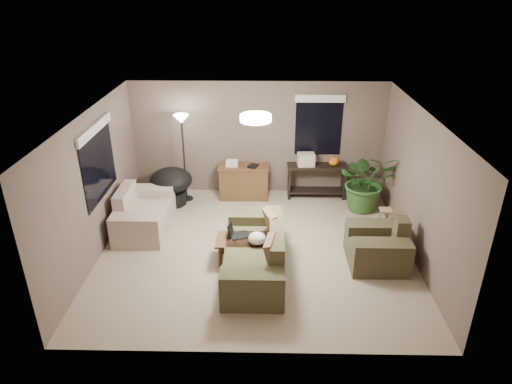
{
  "coord_description": "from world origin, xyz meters",
  "views": [
    {
      "loc": [
        0.15,
        -6.99,
        4.48
      ],
      "look_at": [
        0.0,
        0.2,
        1.05
      ],
      "focal_mm": 32.0,
      "sensor_mm": 36.0,
      "label": 1
    }
  ],
  "objects_px": {
    "armchair": "(378,248)",
    "houseplant": "(366,187)",
    "floor_lamp": "(182,130)",
    "main_sofa": "(257,255)",
    "desk": "(244,182)",
    "coffee_table": "(245,242)",
    "console_table": "(316,179)",
    "papasan_chair": "(171,184)",
    "loveseat": "(143,215)",
    "cat_scratching_post": "(384,223)"
  },
  "relations": [
    {
      "from": "armchair",
      "to": "floor_lamp",
      "type": "xyz_separation_m",
      "value": [
        -3.65,
        2.39,
        1.3
      ]
    },
    {
      "from": "armchair",
      "to": "coffee_table",
      "type": "height_order",
      "value": "armchair"
    },
    {
      "from": "houseplant",
      "to": "cat_scratching_post",
      "type": "distance_m",
      "value": 1.05
    },
    {
      "from": "main_sofa",
      "to": "coffee_table",
      "type": "relative_size",
      "value": 2.2
    },
    {
      "from": "loveseat",
      "to": "papasan_chair",
      "type": "bearing_deg",
      "value": 71.8
    },
    {
      "from": "loveseat",
      "to": "cat_scratching_post",
      "type": "height_order",
      "value": "loveseat"
    },
    {
      "from": "coffee_table",
      "to": "armchair",
      "type": "bearing_deg",
      "value": -0.84
    },
    {
      "from": "desk",
      "to": "floor_lamp",
      "type": "xyz_separation_m",
      "value": [
        -1.26,
        -0.12,
        1.22
      ]
    },
    {
      "from": "main_sofa",
      "to": "floor_lamp",
      "type": "xyz_separation_m",
      "value": [
        -1.59,
        2.67,
        1.3
      ]
    },
    {
      "from": "main_sofa",
      "to": "console_table",
      "type": "height_order",
      "value": "main_sofa"
    },
    {
      "from": "coffee_table",
      "to": "cat_scratching_post",
      "type": "distance_m",
      "value": 2.79
    },
    {
      "from": "papasan_chair",
      "to": "cat_scratching_post",
      "type": "relative_size",
      "value": 1.96
    },
    {
      "from": "armchair",
      "to": "houseplant",
      "type": "bearing_deg",
      "value": 85.26
    },
    {
      "from": "floor_lamp",
      "to": "papasan_chair",
      "type": "bearing_deg",
      "value": -140.67
    },
    {
      "from": "floor_lamp",
      "to": "cat_scratching_post",
      "type": "bearing_deg",
      "value": -19.01
    },
    {
      "from": "loveseat",
      "to": "coffee_table",
      "type": "xyz_separation_m",
      "value": [
        2.03,
        -1.05,
        0.06
      ]
    },
    {
      "from": "floor_lamp",
      "to": "houseplant",
      "type": "bearing_deg",
      "value": -5.89
    },
    {
      "from": "main_sofa",
      "to": "cat_scratching_post",
      "type": "xyz_separation_m",
      "value": [
        2.41,
        1.29,
        -0.08
      ]
    },
    {
      "from": "coffee_table",
      "to": "cat_scratching_post",
      "type": "relative_size",
      "value": 2.0
    },
    {
      "from": "main_sofa",
      "to": "coffee_table",
      "type": "bearing_deg",
      "value": 122.78
    },
    {
      "from": "console_table",
      "to": "main_sofa",
      "type": "bearing_deg",
      "value": -113.93
    },
    {
      "from": "main_sofa",
      "to": "desk",
      "type": "height_order",
      "value": "main_sofa"
    },
    {
      "from": "console_table",
      "to": "papasan_chair",
      "type": "distance_m",
      "value": 3.16
    },
    {
      "from": "papasan_chair",
      "to": "houseplant",
      "type": "xyz_separation_m",
      "value": [
        4.09,
        -0.17,
        0.04
      ]
    },
    {
      "from": "armchair",
      "to": "floor_lamp",
      "type": "relative_size",
      "value": 0.52
    },
    {
      "from": "coffee_table",
      "to": "desk",
      "type": "bearing_deg",
      "value": 93.12
    },
    {
      "from": "loveseat",
      "to": "armchair",
      "type": "bearing_deg",
      "value": -14.23
    },
    {
      "from": "papasan_chair",
      "to": "coffee_table",
      "type": "bearing_deg",
      "value": -51.98
    },
    {
      "from": "armchair",
      "to": "houseplant",
      "type": "height_order",
      "value": "houseplant"
    },
    {
      "from": "papasan_chair",
      "to": "armchair",
      "type": "bearing_deg",
      "value": -28.94
    },
    {
      "from": "cat_scratching_post",
      "to": "armchair",
      "type": "bearing_deg",
      "value": -109.33
    },
    {
      "from": "armchair",
      "to": "cat_scratching_post",
      "type": "bearing_deg",
      "value": 70.67
    },
    {
      "from": "console_table",
      "to": "loveseat",
      "type": "bearing_deg",
      "value": -156.84
    },
    {
      "from": "console_table",
      "to": "houseplant",
      "type": "xyz_separation_m",
      "value": [
        0.96,
        -0.58,
        0.07
      ]
    },
    {
      "from": "armchair",
      "to": "papasan_chair",
      "type": "bearing_deg",
      "value": 151.06
    },
    {
      "from": "console_table",
      "to": "cat_scratching_post",
      "type": "height_order",
      "value": "console_table"
    },
    {
      "from": "console_table",
      "to": "papasan_chair",
      "type": "bearing_deg",
      "value": -172.6
    },
    {
      "from": "console_table",
      "to": "houseplant",
      "type": "relative_size",
      "value": 1.0
    },
    {
      "from": "houseplant",
      "to": "console_table",
      "type": "bearing_deg",
      "value": 149.0
    },
    {
      "from": "coffee_table",
      "to": "papasan_chair",
      "type": "xyz_separation_m",
      "value": [
        -1.67,
        2.14,
        0.11
      ]
    },
    {
      "from": "console_table",
      "to": "cat_scratching_post",
      "type": "distance_m",
      "value": 1.95
    },
    {
      "from": "armchair",
      "to": "coffee_table",
      "type": "distance_m",
      "value": 2.25
    },
    {
      "from": "main_sofa",
      "to": "papasan_chair",
      "type": "xyz_separation_m",
      "value": [
        -1.87,
        2.44,
        0.17
      ]
    },
    {
      "from": "console_table",
      "to": "papasan_chair",
      "type": "height_order",
      "value": "papasan_chair"
    },
    {
      "from": "coffee_table",
      "to": "floor_lamp",
      "type": "distance_m",
      "value": 3.01
    },
    {
      "from": "main_sofa",
      "to": "houseplant",
      "type": "bearing_deg",
      "value": 45.61
    },
    {
      "from": "desk",
      "to": "papasan_chair",
      "type": "bearing_deg",
      "value": -167.39
    },
    {
      "from": "cat_scratching_post",
      "to": "coffee_table",
      "type": "bearing_deg",
      "value": -159.39
    },
    {
      "from": "loveseat",
      "to": "floor_lamp",
      "type": "distance_m",
      "value": 1.95
    },
    {
      "from": "main_sofa",
      "to": "papasan_chair",
      "type": "bearing_deg",
      "value": 127.41
    }
  ]
}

